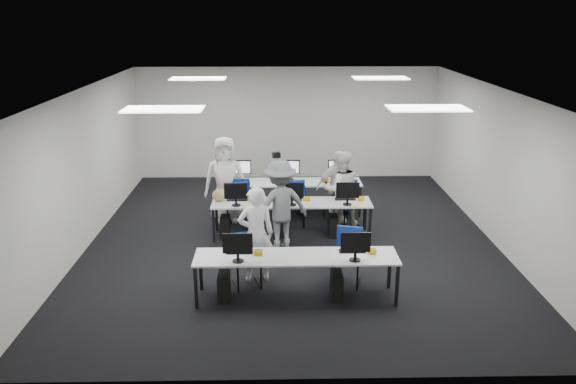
{
  "coord_description": "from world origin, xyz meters",
  "views": [
    {
      "loc": [
        -0.3,
        -10.45,
        4.4
      ],
      "look_at": [
        -0.08,
        0.03,
        1.0
      ],
      "focal_mm": 35.0,
      "sensor_mm": 36.0,
      "label": 1
    }
  ],
  "objects_px": {
    "desk_mid": "(292,204)",
    "chair_7": "(336,208)",
    "chair_0": "(246,270)",
    "chair_2": "(239,211)",
    "chair_5": "(235,209)",
    "student_1": "(341,189)",
    "chair_1": "(347,266)",
    "photographer": "(280,205)",
    "desk_front": "(296,259)",
    "student_2": "(225,180)",
    "chair_3": "(296,212)",
    "chair_4": "(350,213)",
    "student_0": "(256,234)",
    "chair_6": "(293,207)",
    "student_3": "(337,187)"
  },
  "relations": [
    {
      "from": "chair_1",
      "to": "desk_front",
      "type": "bearing_deg",
      "value": -133.7
    },
    {
      "from": "student_0",
      "to": "student_2",
      "type": "xyz_separation_m",
      "value": [
        -0.75,
        2.89,
        0.09
      ]
    },
    {
      "from": "chair_6",
      "to": "student_0",
      "type": "height_order",
      "value": "student_0"
    },
    {
      "from": "chair_2",
      "to": "student_1",
      "type": "xyz_separation_m",
      "value": [
        2.17,
        -0.08,
        0.51
      ]
    },
    {
      "from": "student_0",
      "to": "student_1",
      "type": "distance_m",
      "value": 3.04
    },
    {
      "from": "desk_front",
      "to": "chair_5",
      "type": "xyz_separation_m",
      "value": [
        -1.2,
        3.45,
        -0.38
      ]
    },
    {
      "from": "chair_2",
      "to": "chair_5",
      "type": "distance_m",
      "value": 0.22
    },
    {
      "from": "chair_2",
      "to": "chair_7",
      "type": "xyz_separation_m",
      "value": [
        2.11,
        0.27,
        -0.04
      ]
    },
    {
      "from": "desk_mid",
      "to": "chair_1",
      "type": "height_order",
      "value": "chair_1"
    },
    {
      "from": "student_0",
      "to": "student_3",
      "type": "height_order",
      "value": "student_0"
    },
    {
      "from": "chair_1",
      "to": "chair_2",
      "type": "relative_size",
      "value": 0.97
    },
    {
      "from": "chair_4",
      "to": "chair_7",
      "type": "relative_size",
      "value": 1.17
    },
    {
      "from": "student_2",
      "to": "photographer",
      "type": "distance_m",
      "value": 1.94
    },
    {
      "from": "chair_5",
      "to": "chair_6",
      "type": "height_order",
      "value": "chair_6"
    },
    {
      "from": "student_0",
      "to": "student_2",
      "type": "height_order",
      "value": "student_2"
    },
    {
      "from": "chair_1",
      "to": "photographer",
      "type": "xyz_separation_m",
      "value": [
        -1.11,
        1.48,
        0.58
      ]
    },
    {
      "from": "chair_0",
      "to": "chair_7",
      "type": "xyz_separation_m",
      "value": [
        1.81,
        3.04,
        -0.01
      ]
    },
    {
      "from": "chair_1",
      "to": "photographer",
      "type": "relative_size",
      "value": 0.54
    },
    {
      "from": "chair_2",
      "to": "photographer",
      "type": "xyz_separation_m",
      "value": [
        0.87,
        -1.24,
        0.57
      ]
    },
    {
      "from": "chair_1",
      "to": "student_3",
      "type": "distance_m",
      "value": 2.9
    },
    {
      "from": "photographer",
      "to": "student_1",
      "type": "bearing_deg",
      "value": -160.11
    },
    {
      "from": "chair_6",
      "to": "student_3",
      "type": "relative_size",
      "value": 0.61
    },
    {
      "from": "chair_3",
      "to": "student_3",
      "type": "bearing_deg",
      "value": 10.62
    },
    {
      "from": "student_2",
      "to": "desk_mid",
      "type": "bearing_deg",
      "value": -37.64
    },
    {
      "from": "chair_0",
      "to": "student_3",
      "type": "xyz_separation_m",
      "value": [
        1.81,
        2.9,
        0.52
      ]
    },
    {
      "from": "chair_1",
      "to": "chair_4",
      "type": "distance_m",
      "value": 2.59
    },
    {
      "from": "chair_5",
      "to": "student_0",
      "type": "distance_m",
      "value": 2.9
    },
    {
      "from": "chair_3",
      "to": "chair_4",
      "type": "relative_size",
      "value": 0.85
    },
    {
      "from": "chair_1",
      "to": "chair_3",
      "type": "xyz_separation_m",
      "value": [
        -0.77,
        2.76,
        -0.04
      ]
    },
    {
      "from": "chair_4",
      "to": "student_0",
      "type": "height_order",
      "value": "student_0"
    },
    {
      "from": "desk_mid",
      "to": "photographer",
      "type": "distance_m",
      "value": 0.67
    },
    {
      "from": "chair_4",
      "to": "chair_3",
      "type": "bearing_deg",
      "value": 156.03
    },
    {
      "from": "desk_mid",
      "to": "student_1",
      "type": "distance_m",
      "value": 1.21
    },
    {
      "from": "chair_1",
      "to": "chair_2",
      "type": "bearing_deg",
      "value": 141.86
    },
    {
      "from": "desk_front",
      "to": "student_2",
      "type": "xyz_separation_m",
      "value": [
        -1.4,
        3.54,
        0.25
      ]
    },
    {
      "from": "chair_2",
      "to": "student_1",
      "type": "bearing_deg",
      "value": -1.0
    },
    {
      "from": "chair_7",
      "to": "student_0",
      "type": "relative_size",
      "value": 0.5
    },
    {
      "from": "chair_0",
      "to": "chair_4",
      "type": "relative_size",
      "value": 0.9
    },
    {
      "from": "desk_mid",
      "to": "chair_7",
      "type": "distance_m",
      "value": 1.42
    },
    {
      "from": "chair_1",
      "to": "student_1",
      "type": "xyz_separation_m",
      "value": [
        0.18,
        2.65,
        0.52
      ]
    },
    {
      "from": "chair_3",
      "to": "photographer",
      "type": "distance_m",
      "value": 1.46
    },
    {
      "from": "chair_2",
      "to": "student_3",
      "type": "height_order",
      "value": "student_3"
    },
    {
      "from": "chair_6",
      "to": "chair_7",
      "type": "height_order",
      "value": "chair_6"
    },
    {
      "from": "desk_mid",
      "to": "student_1",
      "type": "bearing_deg",
      "value": 28.23
    },
    {
      "from": "chair_2",
      "to": "chair_4",
      "type": "relative_size",
      "value": 1.0
    },
    {
      "from": "chair_7",
      "to": "student_1",
      "type": "distance_m",
      "value": 0.66
    },
    {
      "from": "desk_front",
      "to": "chair_2",
      "type": "xyz_separation_m",
      "value": [
        -1.11,
        3.24,
        -0.37
      ]
    },
    {
      "from": "photographer",
      "to": "chair_1",
      "type": "bearing_deg",
      "value": 104.78
    },
    {
      "from": "chair_3",
      "to": "student_2",
      "type": "distance_m",
      "value": 1.68
    },
    {
      "from": "chair_6",
      "to": "chair_7",
      "type": "xyz_separation_m",
      "value": [
        0.94,
        -0.02,
        -0.04
      ]
    }
  ]
}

